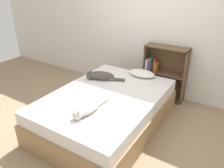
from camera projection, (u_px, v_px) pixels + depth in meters
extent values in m
plane|color=#997F60|center=(107.00, 125.00, 3.39)|extent=(8.00, 8.00, 0.00)
cube|color=silver|center=(150.00, 27.00, 3.97)|extent=(8.00, 0.06, 2.50)
cube|color=#99754C|center=(107.00, 115.00, 3.31)|extent=(1.45, 2.09, 0.35)
cube|color=silver|center=(106.00, 100.00, 3.19)|extent=(1.41, 2.03, 0.19)
ellipsoid|color=white|center=(142.00, 73.00, 3.73)|extent=(0.46, 0.28, 0.10)
ellipsoid|color=beige|center=(88.00, 108.00, 2.69)|extent=(0.21, 0.45, 0.12)
sphere|color=beige|center=(77.00, 115.00, 2.56)|extent=(0.12, 0.12, 0.12)
cone|color=beige|center=(79.00, 111.00, 2.52)|extent=(0.04, 0.04, 0.03)
cone|color=beige|center=(75.00, 110.00, 2.55)|extent=(0.04, 0.04, 0.03)
cylinder|color=beige|center=(103.00, 101.00, 2.92)|extent=(0.08, 0.20, 0.06)
ellipsoid|color=#47423D|center=(101.00, 76.00, 3.58)|extent=(0.46, 0.29, 0.15)
sphere|color=#47423D|center=(90.00, 75.00, 3.61)|extent=(0.13, 0.13, 0.13)
cone|color=#47423D|center=(89.00, 72.00, 3.54)|extent=(0.04, 0.04, 0.03)
cone|color=#47423D|center=(91.00, 70.00, 3.61)|extent=(0.04, 0.04, 0.03)
cylinder|color=#47423D|center=(119.00, 80.00, 3.55)|extent=(0.20, 0.12, 0.05)
cube|color=brown|center=(146.00, 69.00, 4.15)|extent=(0.02, 0.26, 0.99)
cube|color=brown|center=(185.00, 77.00, 3.80)|extent=(0.02, 0.26, 0.99)
cube|color=brown|center=(162.00, 96.00, 4.19)|extent=(0.76, 0.26, 0.02)
cube|color=brown|center=(167.00, 47.00, 3.77)|extent=(0.76, 0.26, 0.02)
cube|color=brown|center=(164.00, 73.00, 3.98)|extent=(0.72, 0.26, 0.02)
cube|color=brown|center=(167.00, 71.00, 4.07)|extent=(0.76, 0.02, 0.99)
cube|color=beige|center=(148.00, 64.00, 4.05)|extent=(0.04, 0.16, 0.21)
cube|color=#8C4C99|center=(150.00, 65.00, 4.03)|extent=(0.03, 0.16, 0.22)
cube|color=#337F47|center=(152.00, 64.00, 4.00)|extent=(0.02, 0.16, 0.25)
cube|color=#232328|center=(153.00, 66.00, 4.00)|extent=(0.03, 0.16, 0.19)
cube|color=#B7332D|center=(155.00, 65.00, 3.97)|extent=(0.02, 0.16, 0.25)
cube|color=orange|center=(156.00, 67.00, 3.97)|extent=(0.02, 0.16, 0.18)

